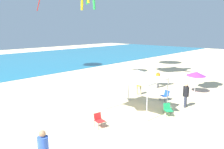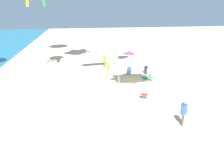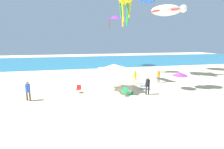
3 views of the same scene
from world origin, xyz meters
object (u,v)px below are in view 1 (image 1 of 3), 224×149
at_px(folding_chair_facing_ocean, 99,119).
at_px(person_near_umbrella, 43,148).
at_px(person_kite_handler, 139,83).
at_px(folding_chair_near_cooler, 168,109).
at_px(folding_chair_left_of_tent, 166,95).
at_px(canopy_tent, 137,75).
at_px(person_far_stroller, 158,78).
at_px(cooler_box, 168,108).
at_px(beach_umbrella, 196,74).
at_px(person_watching_sky, 186,93).

relative_size(folding_chair_facing_ocean, person_near_umbrella, 0.44).
bearing_deg(person_kite_handler, folding_chair_near_cooler, -75.76).
bearing_deg(folding_chair_left_of_tent, folding_chair_facing_ocean, -82.08).
bearing_deg(canopy_tent, folding_chair_near_cooler, -76.50).
bearing_deg(person_far_stroller, folding_chair_near_cooler, 24.12).
relative_size(canopy_tent, folding_chair_left_of_tent, 4.46).
xyz_separation_m(folding_chair_facing_ocean, cooler_box, (5.25, -1.75, -0.27)).
height_order(folding_chair_left_of_tent, folding_chair_facing_ocean, same).
relative_size(folding_chair_facing_ocean, cooler_box, 1.11).
distance_m(beach_umbrella, folding_chair_left_of_tent, 4.29).
xyz_separation_m(beach_umbrella, person_watching_sky, (-4.48, -1.09, -0.68)).
bearing_deg(person_far_stroller, beach_umbrella, 90.76).
xyz_separation_m(canopy_tent, person_kite_handler, (3.34, 2.18, -1.61)).
xyz_separation_m(cooler_box, person_watching_sky, (1.66, -0.57, 0.90)).
bearing_deg(canopy_tent, person_far_stroller, 18.40).
distance_m(canopy_tent, person_far_stroller, 7.22).
xyz_separation_m(beach_umbrella, person_far_stroller, (-0.80, 3.53, -0.78)).
bearing_deg(beach_umbrella, person_near_umbrella, -178.97).
bearing_deg(cooler_box, person_far_stroller, 37.18).
distance_m(person_kite_handler, person_far_stroller, 3.33).
bearing_deg(person_far_stroller, cooler_box, 25.14).
distance_m(folding_chair_near_cooler, cooler_box, 0.94).
relative_size(folding_chair_near_cooler, person_near_umbrella, 0.44).
height_order(canopy_tent, person_watching_sky, canopy_tent).
height_order(folding_chair_facing_ocean, person_near_umbrella, person_near_umbrella).
xyz_separation_m(beach_umbrella, person_near_umbrella, (-16.07, -0.29, -0.69)).
relative_size(folding_chair_facing_ocean, person_watching_sky, 0.44).
distance_m(canopy_tent, person_kite_handler, 4.30).
xyz_separation_m(canopy_tent, folding_chair_facing_ocean, (-3.91, -0.07, -2.17)).
xyz_separation_m(beach_umbrella, person_kite_handler, (-4.13, 3.49, -0.75)).
bearing_deg(person_near_umbrella, person_far_stroller, -136.46).
xyz_separation_m(folding_chair_left_of_tent, cooler_box, (-2.14, -1.38, -0.27)).
distance_m(cooler_box, person_kite_handler, 4.56).
bearing_deg(folding_chair_left_of_tent, person_watching_sky, -3.17).
bearing_deg(person_watching_sky, person_near_umbrella, 161.43).
bearing_deg(canopy_tent, person_near_umbrella, -169.45).
distance_m(folding_chair_near_cooler, folding_chair_left_of_tent, 3.45).
xyz_separation_m(canopy_tent, person_watching_sky, (2.99, -2.40, -1.54)).
xyz_separation_m(folding_chair_left_of_tent, person_watching_sky, (-0.49, -1.95, 0.63)).
distance_m(folding_chair_left_of_tent, person_watching_sky, 2.11).
xyz_separation_m(folding_chair_left_of_tent, person_near_umbrella, (-12.07, -1.15, 0.62)).
relative_size(person_far_stroller, person_watching_sky, 0.91).
bearing_deg(cooler_box, beach_umbrella, 4.80).
relative_size(folding_chair_left_of_tent, person_kite_handler, 0.47).
distance_m(beach_umbrella, cooler_box, 6.36).
distance_m(canopy_tent, person_near_umbrella, 8.88).
bearing_deg(person_watching_sky, folding_chair_left_of_tent, 61.39).
bearing_deg(beach_umbrella, folding_chair_facing_ocean, 173.79).
relative_size(folding_chair_left_of_tent, cooler_box, 1.11).
bearing_deg(person_kite_handler, person_watching_sky, -47.89).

